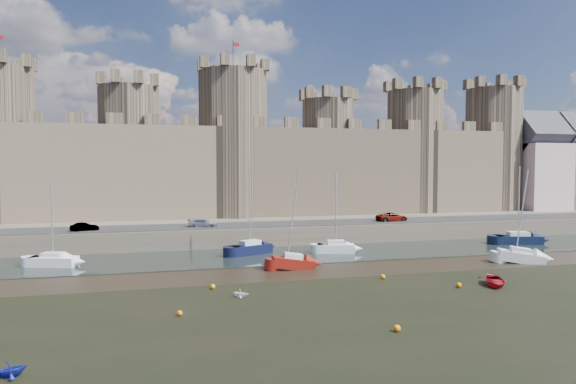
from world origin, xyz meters
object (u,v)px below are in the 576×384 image
at_px(car_3, 392,217).
at_px(sailboat_5, 521,256).
at_px(car_1, 84,227).
at_px(sailboat_1, 250,248).
at_px(car_2, 203,223).
at_px(sailboat_4, 293,262).
at_px(sailboat_0, 53,260).
at_px(sailboat_3, 518,239).
at_px(dinghy_1, 10,369).
at_px(sailboat_2, 336,247).

xyz_separation_m(car_3, sailboat_5, (5.53, -20.12, -2.40)).
distance_m(car_1, sailboat_1, 20.67).
height_order(car_1, sailboat_1, sailboat_1).
height_order(car_2, sailboat_4, sailboat_4).
xyz_separation_m(car_3, sailboat_0, (-43.39, -9.89, -2.41)).
relative_size(car_2, sailboat_3, 0.37).
relative_size(sailboat_4, dinghy_1, 6.40).
bearing_deg(car_3, sailboat_5, -166.98).
bearing_deg(dinghy_1, sailboat_3, -71.87).
height_order(sailboat_1, sailboat_5, sailboat_1).
height_order(sailboat_4, dinghy_1, sailboat_4).
height_order(car_2, sailboat_1, sailboat_1).
relative_size(car_2, car_3, 0.83).
relative_size(sailboat_2, sailboat_4, 0.96).
height_order(sailboat_1, dinghy_1, sailboat_1).
distance_m(car_2, dinghy_1, 41.45).
bearing_deg(car_2, car_3, -77.96).
relative_size(car_1, dinghy_1, 2.11).
bearing_deg(car_2, sailboat_0, 131.82).
height_order(sailboat_0, sailboat_4, sailboat_4).
height_order(car_3, dinghy_1, car_3).
bearing_deg(car_3, sailboat_3, -125.40).
xyz_separation_m(car_2, sailboat_0, (-16.37, -9.60, -2.33)).
relative_size(car_1, sailboat_3, 0.32).
bearing_deg(car_2, sailboat_2, -110.40).
bearing_deg(car_3, car_2, 88.26).
relative_size(sailboat_3, sailboat_5, 1.01).
height_order(car_1, sailboat_5, sailboat_5).
xyz_separation_m(sailboat_4, dinghy_1, (-20.71, -22.33, -0.33)).
xyz_separation_m(sailboat_0, dinghy_1, (3.27, -29.64, -0.32)).
distance_m(sailboat_2, sailboat_5, 20.49).
relative_size(sailboat_0, dinghy_1, 5.78).
height_order(car_1, sailboat_2, sailboat_2).
bearing_deg(sailboat_2, car_2, 163.40).
bearing_deg(sailboat_2, sailboat_0, -164.21).
bearing_deg(car_1, car_3, -102.42).
height_order(sailboat_4, sailboat_5, sailboat_5).
bearing_deg(sailboat_3, sailboat_0, -163.24).
height_order(car_3, sailboat_2, sailboat_2).
bearing_deg(dinghy_1, sailboat_2, -54.38).
bearing_deg(dinghy_1, sailboat_5, -78.20).
xyz_separation_m(car_3, dinghy_1, (-40.12, -39.52, -2.73)).
bearing_deg(car_2, sailboat_5, -109.93).
distance_m(sailboat_4, dinghy_1, 30.46).
height_order(car_2, dinghy_1, car_2).
xyz_separation_m(car_3, sailboat_4, (-19.41, -17.19, -2.40)).
xyz_separation_m(sailboat_1, sailboat_4, (2.74, -9.34, -0.07)).
height_order(sailboat_3, sailboat_5, sailboat_3).
relative_size(car_1, sailboat_2, 0.34).
distance_m(sailboat_1, dinghy_1, 36.42).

